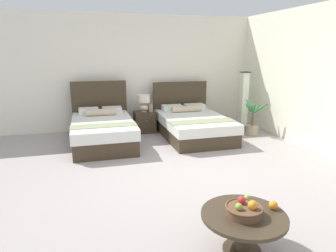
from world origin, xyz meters
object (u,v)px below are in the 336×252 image
at_px(vase, 151,108).
at_px(coffee_table, 243,223).
at_px(fruit_bowl, 244,210).
at_px(floor_lamp_corner, 244,100).
at_px(bed_near_corner, 192,124).
at_px(bed_near_window, 103,130).
at_px(loose_apple, 247,198).
at_px(nightstand, 145,122).
at_px(table_lamp, 144,102).
at_px(loose_orange, 273,205).
at_px(potted_palm, 252,124).

distance_m(vase, coffee_table, 4.69).
xyz_separation_m(coffee_table, fruit_bowl, (-0.01, -0.02, 0.15)).
relative_size(coffee_table, fruit_bowl, 2.32).
xyz_separation_m(fruit_bowl, floor_lamp_corner, (2.44, 4.45, 0.25)).
relative_size(bed_near_corner, vase, 10.83).
distance_m(bed_near_window, loose_apple, 4.01).
relative_size(bed_near_window, nightstand, 4.15).
height_order(coffee_table, fruit_bowl, fruit_bowl).
height_order(table_lamp, loose_apple, table_lamp).
xyz_separation_m(table_lamp, loose_orange, (0.37, -4.73, -0.29)).
height_order(bed_near_corner, fruit_bowl, bed_near_corner).
height_order(vase, potted_palm, potted_palm).
bearing_deg(vase, bed_near_window, -151.17).
height_order(bed_near_corner, loose_apple, bed_near_corner).
bearing_deg(nightstand, bed_near_corner, -35.16).
xyz_separation_m(fruit_bowl, loose_orange, (0.34, 0.03, -0.01)).
bearing_deg(coffee_table, loose_apple, 54.55).
bearing_deg(bed_near_window, table_lamp, 34.43).
distance_m(fruit_bowl, potted_palm, 4.49).
xyz_separation_m(nightstand, floor_lamp_corner, (2.48, -0.29, 0.46)).
relative_size(table_lamp, vase, 2.07).
distance_m(bed_near_corner, loose_apple, 3.89).
bearing_deg(loose_orange, bed_near_window, 109.32).
bearing_deg(loose_orange, coffee_table, -178.66).
distance_m(bed_near_window, vase, 1.38).
bearing_deg(loose_orange, nightstand, 94.53).
bearing_deg(coffee_table, bed_near_corner, 77.02).
bearing_deg(floor_lamp_corner, bed_near_window, -173.46).
height_order(bed_near_window, coffee_table, bed_near_window).
relative_size(bed_near_corner, nightstand, 4.29).
height_order(table_lamp, coffee_table, table_lamp).
height_order(fruit_bowl, potted_palm, potted_palm).
bearing_deg(table_lamp, loose_orange, -85.49).
relative_size(nightstand, coffee_table, 0.60).
bearing_deg(bed_near_corner, bed_near_window, -179.96).
distance_m(coffee_table, potted_palm, 4.47).
bearing_deg(bed_near_window, vase, 28.83).
bearing_deg(loose_orange, bed_near_corner, 81.45).
relative_size(table_lamp, loose_orange, 4.62).
height_order(coffee_table, potted_palm, potted_palm).
xyz_separation_m(bed_near_corner, vase, (-0.83, 0.65, 0.31)).
relative_size(bed_near_window, loose_orange, 23.29).
bearing_deg(loose_apple, potted_palm, 58.68).
bearing_deg(loose_orange, table_lamp, 94.51).
bearing_deg(coffee_table, loose_orange, 1.34).
relative_size(bed_near_corner, fruit_bowl, 5.98).
height_order(fruit_bowl, floor_lamp_corner, floor_lamp_corner).
bearing_deg(floor_lamp_corner, table_lamp, 172.94).
bearing_deg(fruit_bowl, bed_near_window, 104.87).
bearing_deg(loose_apple, table_lamp, 92.63).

